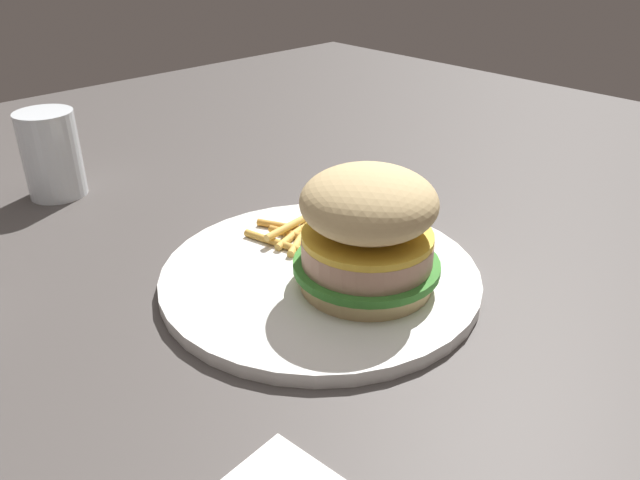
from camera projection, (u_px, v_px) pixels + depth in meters
The scene contains 5 objects.
ground_plane at pixel (325, 290), 0.54m from camera, with size 1.60×1.60×0.00m, color #47423F.
plate at pixel (320, 276), 0.55m from camera, with size 0.28×0.28×0.01m, color white.
sandwich at pixel (368, 230), 0.50m from camera, with size 0.12×0.12×0.10m.
fries_pile at pixel (289, 233), 0.60m from camera, with size 0.08×0.08×0.01m.
drink_glass at pixel (53, 160), 0.70m from camera, with size 0.06×0.06×0.10m.
Camera 1 is at (0.31, 0.33, 0.29)m, focal length 34.97 mm.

